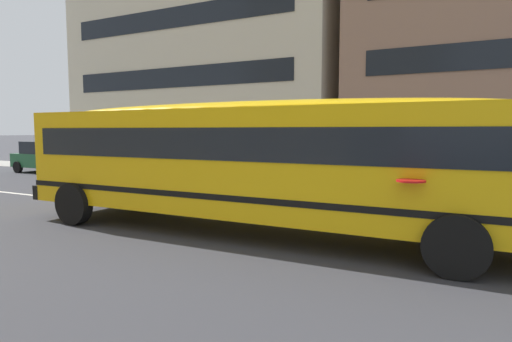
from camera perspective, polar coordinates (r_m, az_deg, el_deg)
The scene contains 6 objects.
ground_plane at distance 9.70m, azimuth 20.49°, elevation -8.14°, with size 400.00×400.00×0.00m, color #38383D.
sidewalk_far at distance 17.92m, azimuth 23.99°, elevation -2.17°, with size 120.00×3.00×0.01m, color gray.
lane_centreline at distance 9.70m, azimuth 20.49°, elevation -8.13°, with size 110.00×0.16×0.01m, color silver.
school_bus at distance 9.16m, azimuth 0.77°, elevation 2.00°, with size 12.61×2.98×2.81m.
parked_car_green_past_driveway at distance 25.24m, azimuth -25.77°, elevation 1.72°, with size 3.92×1.93×1.64m.
apartment_block_far_left at distance 29.37m, azimuth -4.34°, elevation 17.20°, with size 17.00×10.24×16.50m.
Camera 1 is at (1.16, -9.37, 2.20)m, focal length 30.38 mm.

